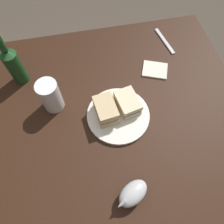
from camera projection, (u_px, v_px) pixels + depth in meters
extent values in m
plane|color=#4C4238|center=(109.00, 162.00, 1.53)|extent=(6.00, 6.00, 0.00)
cube|color=black|center=(108.00, 145.00, 1.19)|extent=(1.17, 1.00, 0.76)
cylinder|color=silver|center=(118.00, 115.00, 0.85)|extent=(0.25, 0.25, 0.01)
cube|color=beige|center=(127.00, 105.00, 0.85)|extent=(0.10, 0.12, 0.02)
cube|color=brown|center=(128.00, 103.00, 0.83)|extent=(0.09, 0.12, 0.01)
cube|color=beige|center=(128.00, 101.00, 0.82)|extent=(0.10, 0.12, 0.02)
cube|color=#CCB284|center=(105.00, 113.00, 0.83)|extent=(0.09, 0.12, 0.03)
cube|color=#B27A4C|center=(105.00, 110.00, 0.81)|extent=(0.08, 0.11, 0.02)
cube|color=#CCB284|center=(105.00, 107.00, 0.79)|extent=(0.09, 0.12, 0.03)
cube|color=gold|center=(120.00, 100.00, 0.86)|extent=(0.04, 0.05, 0.02)
cube|color=#B77F33|center=(122.00, 107.00, 0.85)|extent=(0.04, 0.05, 0.02)
cube|color=#B77F33|center=(111.00, 106.00, 0.85)|extent=(0.03, 0.05, 0.01)
cube|color=#AD702D|center=(115.00, 105.00, 0.85)|extent=(0.06, 0.02, 0.01)
cube|color=#B77F33|center=(111.00, 98.00, 0.87)|extent=(0.05, 0.05, 0.02)
cylinder|color=white|center=(50.00, 96.00, 0.82)|extent=(0.08, 0.08, 0.14)
cylinder|color=gold|center=(53.00, 102.00, 0.85)|extent=(0.07, 0.07, 0.06)
cylinder|color=#B7B7BC|center=(132.00, 194.00, 0.71)|extent=(0.04, 0.04, 0.02)
ellipsoid|color=#B7B7BC|center=(133.00, 193.00, 0.68)|extent=(0.13, 0.11, 0.05)
ellipsoid|color=#381E0F|center=(133.00, 193.00, 0.67)|extent=(0.10, 0.09, 0.02)
cone|color=#B7B7BC|center=(121.00, 204.00, 0.66)|extent=(0.04, 0.04, 0.02)
cylinder|color=#19421E|center=(16.00, 68.00, 0.87)|extent=(0.07, 0.07, 0.15)
cone|color=#19421E|center=(6.00, 52.00, 0.79)|extent=(0.07, 0.07, 0.02)
cylinder|color=#19421E|center=(0.00, 43.00, 0.75)|extent=(0.03, 0.03, 0.07)
cube|color=silver|center=(155.00, 70.00, 0.96)|extent=(0.14, 0.12, 0.01)
cube|color=silver|center=(165.00, 41.00, 1.04)|extent=(0.05, 0.18, 0.01)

